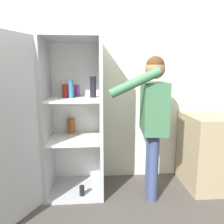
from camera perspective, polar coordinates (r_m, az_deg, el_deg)
The scene contains 5 objects.
ground_plane at distance 2.34m, azimuth -2.88°, elevation -26.94°, with size 12.00×12.00×0.00m, color #4C4742.
wall_back at distance 2.84m, azimuth -3.67°, elevation 7.54°, with size 7.00×0.06×2.55m.
refrigerator at distance 2.48m, azimuth -12.79°, elevation -1.86°, with size 1.01×1.17×1.80m.
person at distance 2.40m, azimuth 10.61°, elevation 0.08°, with size 0.65×0.59×1.58m.
counter at distance 3.04m, azimuth 25.44°, elevation -9.16°, with size 0.75×0.64×0.90m.
Camera 1 is at (-0.04, -1.86, 1.42)m, focal length 35.00 mm.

